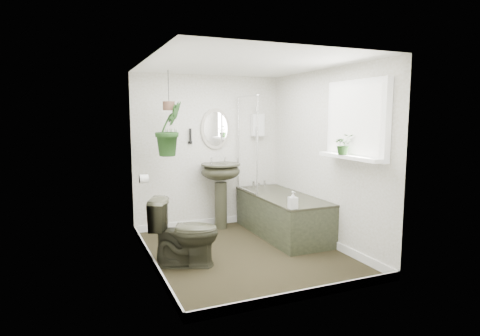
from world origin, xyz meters
name	(u,v)px	position (x,y,z in m)	size (l,w,h in m)	color
floor	(245,253)	(0.00, 0.00, -0.01)	(2.30, 2.80, 0.02)	#2D2919
ceiling	(245,63)	(0.00, 0.00, 2.31)	(2.30, 2.80, 0.02)	white
wall_back	(208,152)	(0.00, 1.41, 1.15)	(2.30, 0.02, 2.30)	white
wall_front	(308,178)	(0.00, -1.41, 1.15)	(2.30, 0.02, 2.30)	white
wall_left	(148,166)	(-1.16, 0.00, 1.15)	(0.02, 2.80, 2.30)	white
wall_right	(325,157)	(1.16, 0.00, 1.15)	(0.02, 2.80, 2.30)	white
skirting	(245,249)	(0.00, 0.00, 0.05)	(2.30, 2.80, 0.10)	white
bathtub	(282,215)	(0.80, 0.50, 0.29)	(0.72, 1.72, 0.58)	#2D2D20
bath_screen	(247,144)	(0.47, 0.99, 1.28)	(0.04, 0.72, 1.40)	silver
shower_box	(258,125)	(0.80, 1.34, 1.55)	(0.20, 0.10, 0.35)	white
oval_mirror	(216,129)	(0.11, 1.37, 1.50)	(0.46, 0.03, 0.62)	#B0A998
wall_sconce	(190,136)	(-0.29, 1.36, 1.40)	(0.04, 0.04, 0.22)	black
toilet_roll_holder	(144,179)	(-1.10, 0.70, 0.90)	(0.11, 0.11, 0.11)	white
window_recess	(357,120)	(1.09, -0.70, 1.65)	(0.08, 1.00, 0.90)	white
window_sill	(351,157)	(1.02, -0.70, 1.23)	(0.18, 1.00, 0.04)	white
window_blinds	(354,120)	(1.04, -0.70, 1.65)	(0.01, 0.86, 0.76)	white
toilet	(185,232)	(-0.79, -0.11, 0.39)	(0.43, 0.76, 0.78)	#2D2D20
pedestal_sink	(221,196)	(0.11, 1.16, 0.50)	(0.59, 0.50, 1.00)	#2D2D20
sill_plant	(344,144)	(0.97, -0.63, 1.37)	(0.22, 0.19, 0.24)	black
hanging_plant	(169,129)	(-0.70, 0.95, 1.52)	(0.40, 0.33, 0.73)	black
soap_bottle	(293,200)	(0.51, -0.29, 0.69)	(0.10, 0.10, 0.21)	black
hanging_pot	(169,106)	(-0.70, 0.95, 1.83)	(0.16, 0.16, 0.12)	#523728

